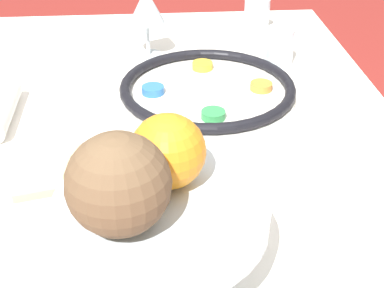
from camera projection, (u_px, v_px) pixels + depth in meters
The scene contains 10 objects.
dining_table at pixel (165, 283), 1.09m from camera, with size 1.21×0.85×0.72m.
seder_plate at pixel (208, 89), 1.00m from camera, with size 0.33×0.33×0.03m.
wine_glass at pixel (147, 7), 1.11m from camera, with size 0.07×0.07×0.15m.
fruit_stand at pixel (163, 217), 0.57m from camera, with size 0.23×0.23×0.12m.
orange_fruit at pixel (170, 151), 0.56m from camera, with size 0.08×0.08×0.08m.
coconut at pixel (121, 184), 0.49m from camera, with size 0.10×0.10×0.10m.
bread_plate at pixel (52, 175), 0.78m from camera, with size 0.17×0.17×0.02m.
napkin_roll at pixel (3, 110), 0.92m from camera, with size 0.16×0.05×0.04m.
cup_near at pixel (258, 14), 1.28m from camera, with size 0.06×0.06×0.08m.
cup_mid at pixel (280, 47), 1.11m from camera, with size 0.06×0.06×0.08m.
Camera 1 is at (0.77, -0.00, 1.18)m, focal length 50.00 mm.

